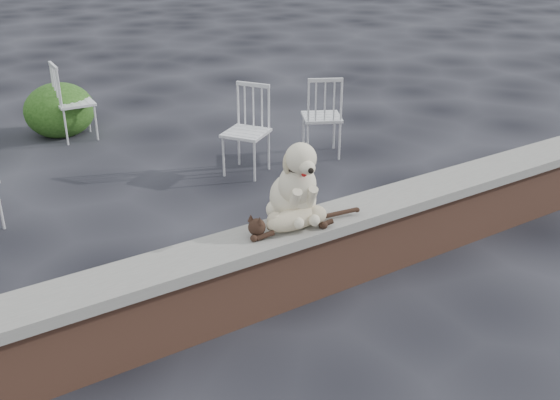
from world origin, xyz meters
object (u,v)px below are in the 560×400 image
dog (293,178)px  chair_c (322,115)px  cat (295,217)px  chair_e (75,101)px  chair_d (246,131)px

dog → chair_c: dog is taller
chair_c → cat: bearing=77.6°
chair_e → chair_d: same height
chair_c → chair_e: size_ratio=1.00×
chair_d → cat: bearing=-56.0°
dog → chair_d: dog is taller
chair_d → chair_c: bearing=57.0°
dog → cat: (-0.08, -0.15, -0.22)m
dog → chair_e: bearing=105.2°
dog → chair_e: size_ratio=0.67×
dog → cat: size_ratio=0.60×
dog → chair_c: 2.89m
dog → chair_d: bearing=79.3°
chair_c → chair_d: same height
chair_e → chair_d: size_ratio=1.00×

